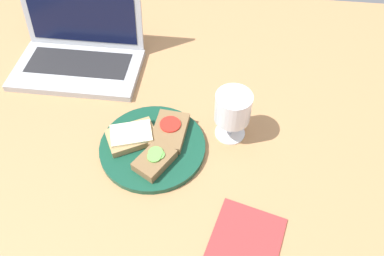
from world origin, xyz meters
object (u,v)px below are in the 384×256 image
at_px(plate, 153,147).
at_px(laptop, 79,50).
at_px(napkin, 246,239).
at_px(sandwich_with_cucumber, 155,160).
at_px(wine_glass, 233,109).
at_px(sandwich_with_tomato, 170,131).
at_px(sandwich_with_cheese, 132,136).

height_order(plate, laptop, laptop).
relative_size(plate, napkin, 1.77).
xyz_separation_m(sandwich_with_cucumber, wine_glass, (0.17, 0.12, 0.06)).
bearing_deg(wine_glass, sandwich_with_cucumber, -144.20).
xyz_separation_m(sandwich_with_cucumber, sandwich_with_tomato, (0.02, 0.09, -0.00)).
height_order(sandwich_with_cheese, wine_glass, wine_glass).
xyz_separation_m(sandwich_with_tomato, napkin, (0.20, -0.25, -0.02)).
xyz_separation_m(laptop, napkin, (0.50, -0.49, -0.05)).
bearing_deg(plate, napkin, -41.34).
relative_size(laptop, napkin, 2.47).
xyz_separation_m(plate, laptop, (-0.27, 0.29, 0.04)).
bearing_deg(sandwich_with_cheese, napkin, -37.23).
distance_m(plate, napkin, 0.31).
height_order(sandwich_with_cheese, laptop, laptop).
bearing_deg(sandwich_with_tomato, plate, -132.38).
bearing_deg(sandwich_with_tomato, wine_glass, 11.54).
bearing_deg(laptop, sandwich_with_tomato, -39.21).
bearing_deg(plate, wine_glass, 20.88).
xyz_separation_m(plate, sandwich_with_cheese, (-0.05, 0.01, 0.02)).
height_order(plate, sandwich_with_cucumber, sandwich_with_cucumber).
bearing_deg(sandwich_with_cheese, sandwich_with_tomato, 17.54).
relative_size(sandwich_with_cheese, wine_glass, 1.04).
bearing_deg(plate, sandwich_with_cheese, 167.16).
bearing_deg(laptop, plate, -47.15).
relative_size(sandwich_with_cheese, napkin, 0.96).
distance_m(plate, sandwich_with_cheese, 0.06).
distance_m(sandwich_with_tomato, wine_glass, 0.16).
distance_m(sandwich_with_cheese, napkin, 0.36).
bearing_deg(napkin, plate, 138.66).
distance_m(sandwich_with_tomato, laptop, 0.39).
xyz_separation_m(plate, napkin, (0.23, -0.21, -0.01)).
bearing_deg(napkin, sandwich_with_tomato, 128.68).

